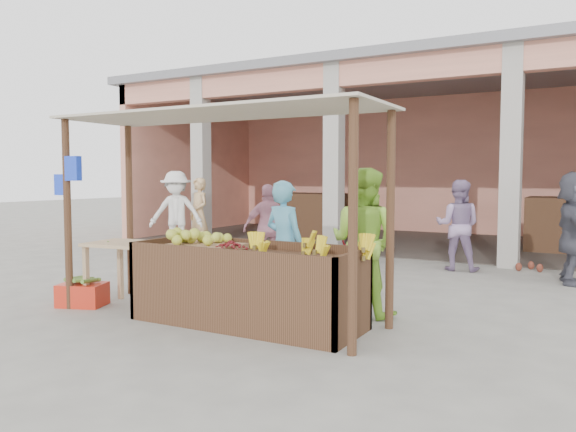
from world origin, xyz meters
The scene contains 20 objects.
ground centered at (0.00, 0.00, 0.00)m, with size 60.00×60.00×0.00m, color slate.
market_building centered at (0.05, 8.93, 2.70)m, with size 14.40×6.40×4.20m.
fruit_stall centered at (0.50, 0.00, 0.40)m, with size 2.60×0.95×0.80m, color #533421.
stall_awning centered at (-0.01, 0.06, 1.98)m, with size 4.09×1.35×2.39m.
banana_heap centered at (1.27, -0.02, 0.91)m, with size 1.20×0.66×0.22m, color yellow, non-canonical shape.
melon_tray centered at (-0.13, 0.03, 0.90)m, with size 0.82×0.71×0.21m.
berry_heap centered at (0.29, -0.02, 0.88)m, with size 0.48×0.39×0.15m, color maroon.
side_table centered at (-1.26, -0.02, 0.68)m, with size 1.09×0.79×0.82m.
papaya_pile centered at (-1.26, -0.02, 0.93)m, with size 0.73×0.42×0.21m, color #499A32, non-canonical shape.
red_crate centered at (-1.83, -0.27, 0.14)m, with size 0.56×0.40×0.29m, color red.
plantain_bundle centered at (-1.83, -0.27, 0.33)m, with size 0.42×0.29×0.08m, color olive, non-canonical shape.
produce_sacks centered at (2.89, 5.38, 0.29)m, with size 0.76×0.71×0.58m.
vendor_blue centered at (0.45, 0.95, 0.85)m, with size 0.64×0.47×1.71m, color #54A7C9.
vendor_green centered at (1.47, 1.05, 0.92)m, with size 0.89×0.51×1.85m, color #87BF34.
motorcycle centered at (0.44, 1.94, 0.47)m, with size 1.82×0.63×0.95m, color #A81B25.
shopper_a centered at (-4.05, 4.19, 0.96)m, with size 1.23×0.61×1.91m, color silver.
shopper_b centered at (-1.08, 3.12, 0.81)m, with size 0.95×0.51×1.62m, color #C27F92.
shopper_d centered at (3.59, 4.42, 0.91)m, with size 1.69×0.69×1.82m, color #484956.
shopper_e centered at (-3.91, 4.78, 0.85)m, with size 0.63×0.48×1.69m, color #DFB177.
shopper_f centered at (1.76, 4.85, 0.87)m, with size 0.85×0.49×1.75m, color #9378A3.
Camera 1 is at (3.90, -5.18, 1.65)m, focal length 35.00 mm.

